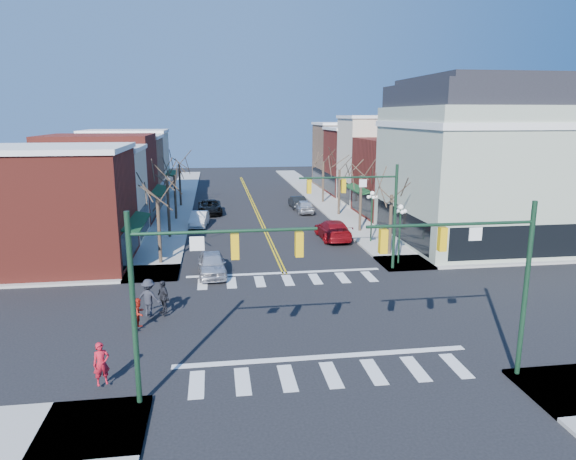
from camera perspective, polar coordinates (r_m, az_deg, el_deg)
name	(u,v)px	position (r m, az deg, el deg)	size (l,w,h in m)	color
ground	(305,317)	(27.26, 1.86, -9.64)	(160.00, 160.00, 0.00)	black
sidewalk_left	(167,235)	(46.19, -13.32, -0.54)	(3.50, 70.00, 0.15)	#9E9B93
sidewalk_right	(360,229)	(47.85, 8.03, 0.13)	(3.50, 70.00, 0.15)	#9E9B93
bldg_left_brick_a	(53,210)	(38.73, -24.65, 2.07)	(10.00, 8.50, 8.00)	maroon
bldg_left_stucco_a	(81,196)	(46.16, -21.98, 3.52)	(10.00, 7.00, 7.50)	beige
bldg_left_brick_b	(101,179)	(53.83, -20.07, 5.38)	(10.00, 9.00, 8.50)	maroon
bldg_left_tan	(116,173)	(61.91, -18.52, 6.02)	(10.00, 7.50, 7.80)	#916B50
bldg_left_stucco_b	(127,165)	(69.50, -17.43, 6.91)	(10.00, 8.00, 8.20)	beige
bldg_right_brick_a	(409,178)	(54.74, 13.32, 5.65)	(10.00, 8.50, 8.00)	maroon
bldg_right_stucco	(385,162)	(61.88, 10.75, 7.47)	(10.00, 7.00, 10.00)	beige
bldg_right_brick_b	(366,162)	(69.06, 8.71, 7.44)	(10.00, 8.00, 8.50)	maroon
bldg_right_tan	(351,156)	(76.70, 6.99, 8.18)	(10.00, 8.00, 9.00)	#916B50
victorian_corner	(474,161)	(44.72, 19.95, 7.17)	(12.25, 14.25, 13.30)	#9EAA93
traffic_mast_near_left	(186,280)	(18.35, -11.24, -5.45)	(6.60, 0.28, 7.20)	#14331E
traffic_mast_near_right	(483,267)	(20.87, 20.87, -3.84)	(6.60, 0.28, 7.20)	#14331E
traffic_mast_far_right	(369,203)	(34.21, 8.94, 3.02)	(6.60, 0.28, 7.20)	#14331E
lamppost_corner	(400,224)	(36.41, 12.34, 0.66)	(0.36, 0.36, 4.33)	#14331E
lamppost_midblock	(372,208)	(42.44, 9.30, 2.47)	(0.36, 0.36, 4.33)	#14331E
tree_left_a	(159,232)	(36.91, -14.12, -0.19)	(0.24, 0.24, 4.76)	#382B21
tree_left_b	(169,209)	(44.70, -13.13, 2.24)	(0.24, 0.24, 5.04)	#382B21
tree_left_c	(175,198)	(52.60, -12.42, 3.53)	(0.24, 0.24, 4.55)	#382B21
tree_left_d	(180,185)	(60.48, -11.90, 4.87)	(0.24, 0.24, 4.90)	#382B21
tree_right_a	(390,226)	(38.90, 11.30, 0.49)	(0.24, 0.24, 4.62)	#382B21
tree_right_b	(360,204)	(46.33, 8.05, 2.89)	(0.24, 0.24, 5.18)	#382B21
tree_right_c	(339,193)	(53.99, 5.69, 4.14)	(0.24, 0.24, 4.83)	#382B21
tree_right_d	(323,182)	(61.70, 3.92, 5.30)	(0.24, 0.24, 4.97)	#382B21
car_left_near	(212,264)	(34.20, -8.45, -3.76)	(1.80, 4.46, 1.52)	silver
car_left_mid	(199,219)	(49.34, -9.86, 1.19)	(1.49, 4.26, 1.40)	silver
car_left_far	(210,207)	(55.54, -8.66, 2.53)	(2.42, 5.26, 1.46)	black
car_right_near	(333,230)	(43.74, 5.00, 0.04)	(2.31, 5.69, 1.65)	maroon
car_right_mid	(304,206)	(55.49, 1.81, 2.66)	(1.71, 4.25, 1.45)	silver
car_right_far	(297,202)	(58.45, 1.04, 3.14)	(1.47, 4.23, 1.39)	black
pedestrian_red_a	(101,364)	(21.57, -20.03, -13.78)	(0.63, 0.41, 1.72)	#AE1223
pedestrian_red_b	(139,313)	(26.31, -16.24, -8.86)	(0.74, 0.58, 1.53)	red
pedestrian_dark_a	(163,297)	(27.75, -13.70, -7.27)	(1.06, 0.44, 1.81)	black
pedestrian_dark_b	(149,298)	(27.60, -15.21, -7.27)	(1.28, 0.74, 1.98)	#22222A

